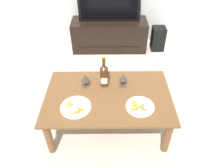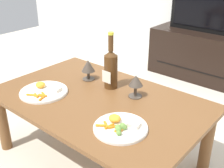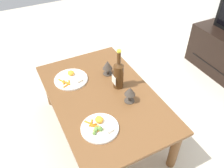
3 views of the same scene
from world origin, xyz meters
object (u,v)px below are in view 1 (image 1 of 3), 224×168
(tv_stand, at_px, (109,35))
(dinner_plate_right, at_px, (140,106))
(tv_screen, at_px, (109,4))
(dining_table, at_px, (108,100))
(goblet_right, at_px, (123,78))
(wine_bottle, at_px, (104,75))
(dinner_plate_left, at_px, (76,107))
(goblet_left, at_px, (85,78))
(floor_speaker, at_px, (158,39))

(tv_stand, xyz_separation_m, dinner_plate_right, (0.28, -1.81, 0.21))
(tv_stand, bearing_deg, tv_screen, -90.00)
(dining_table, height_order, dinner_plate_right, dinner_plate_right)
(dining_table, xyz_separation_m, goblet_right, (0.15, 0.16, 0.16))
(wine_bottle, height_order, goblet_right, wine_bottle)
(dining_table, bearing_deg, dinner_plate_left, -151.59)
(dining_table, relative_size, tv_screen, 1.33)
(tv_stand, relative_size, wine_bottle, 3.36)
(wine_bottle, relative_size, goblet_left, 2.56)
(dining_table, distance_m, goblet_left, 0.32)
(tv_screen, xyz_separation_m, dinner_plate_left, (-0.31, -1.80, -0.30))
(goblet_left, bearing_deg, dinner_plate_left, -101.95)
(dinner_plate_left, distance_m, dinner_plate_right, 0.59)
(dinner_plate_left, bearing_deg, dining_table, 28.41)
(tv_stand, bearing_deg, dining_table, -90.42)
(floor_speaker, relative_size, goblet_right, 2.82)
(floor_speaker, bearing_deg, goblet_right, -114.90)
(tv_stand, relative_size, goblet_right, 8.69)
(wine_bottle, height_order, dinner_plate_right, wine_bottle)
(tv_screen, bearing_deg, dining_table, -90.42)
(dinner_plate_left, bearing_deg, dinner_plate_right, -0.14)
(goblet_right, height_order, dinner_plate_right, goblet_right)
(floor_speaker, distance_m, goblet_right, 1.62)
(floor_speaker, relative_size, wine_bottle, 1.09)
(dinner_plate_left, bearing_deg, floor_speaker, 57.94)
(dinner_plate_right, bearing_deg, floor_speaker, 73.81)
(tv_screen, distance_m, floor_speaker, 0.97)
(dinner_plate_left, bearing_deg, goblet_right, 35.07)
(tv_stand, relative_size, tv_screen, 1.27)
(tv_stand, xyz_separation_m, goblet_left, (-0.24, -1.49, 0.29))
(dinner_plate_left, bearing_deg, tv_screen, 80.26)
(goblet_right, bearing_deg, tv_screen, 95.42)
(dining_table, xyz_separation_m, floor_speaker, (0.81, 1.60, -0.18))
(tv_screen, distance_m, dinner_plate_right, 1.85)
(tv_stand, xyz_separation_m, wine_bottle, (-0.05, -1.48, 0.33))
(goblet_right, bearing_deg, goblet_left, 180.00)
(floor_speaker, height_order, dinner_plate_right, dinner_plate_right)
(goblet_right, bearing_deg, floor_speaker, 65.68)
(dinner_plate_right, bearing_deg, goblet_left, 148.83)
(goblet_left, bearing_deg, tv_stand, 80.74)
(dining_table, bearing_deg, goblet_left, 146.06)
(floor_speaker, relative_size, dinner_plate_right, 1.45)
(tv_stand, xyz_separation_m, tv_screen, (0.00, -0.00, 0.51))
(goblet_right, relative_size, dinner_plate_right, 0.51)
(tv_stand, xyz_separation_m, floor_speaker, (0.79, -0.04, -0.05))
(goblet_left, bearing_deg, tv_screen, 80.73)
(dining_table, xyz_separation_m, dinner_plate_left, (-0.30, -0.16, 0.08))
(goblet_right, bearing_deg, dinner_plate_left, -144.93)
(dining_table, height_order, tv_screen, tv_screen)
(dining_table, bearing_deg, floor_speaker, 63.27)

